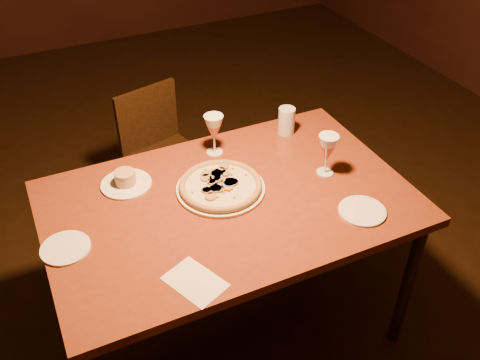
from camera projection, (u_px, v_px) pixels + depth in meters
name	position (u px, v px, depth m)	size (l,w,h in m)	color
floor	(184.00, 307.00, 2.69)	(7.00, 7.00, 0.00)	black
dining_table	(229.00, 212.00, 2.19)	(1.46, 0.94, 0.78)	brown
chair_far	(161.00, 149.00, 3.03)	(0.46, 0.46, 0.78)	black
pizza_plate	(221.00, 186.00, 2.18)	(0.36, 0.36, 0.04)	white
ramekin_saucer	(126.00, 181.00, 2.21)	(0.21, 0.21, 0.07)	white
wine_glass_far	(214.00, 135.00, 2.35)	(0.09, 0.09, 0.19)	#C95F53
wine_glass_right	(327.00, 155.00, 2.23)	(0.08, 0.08, 0.19)	#C95F53
water_tumbler	(286.00, 121.00, 2.50)	(0.08, 0.08, 0.13)	silver
side_plate_left	(65.00, 248.00, 1.92)	(0.18, 0.18, 0.01)	white
side_plate_near	(362.00, 211.00, 2.08)	(0.19, 0.19, 0.01)	white
menu_card	(195.00, 282.00, 1.80)	(0.14, 0.20, 0.00)	silver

